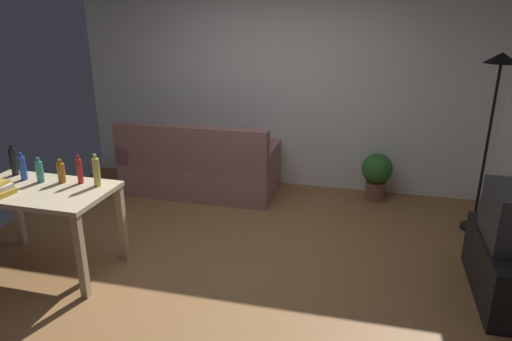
{
  "coord_description": "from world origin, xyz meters",
  "views": [
    {
      "loc": [
        1.1,
        -3.52,
        2.22
      ],
      "look_at": [
        0.1,
        0.5,
        0.75
      ],
      "focal_mm": 32.78,
      "sensor_mm": 36.0,
      "label": 1
    }
  ],
  "objects": [
    {
      "name": "couch",
      "position": [
        -0.89,
        1.59,
        0.31
      ],
      "size": [
        1.85,
        0.84,
        0.92
      ],
      "rotation": [
        0.0,
        0.0,
        3.14
      ],
      "color": "#996B66",
      "rests_on": "ground_plane"
    },
    {
      "name": "bottle_tall",
      "position": [
        -1.65,
        -0.27,
        0.86
      ],
      "size": [
        0.06,
        0.06,
        0.22
      ],
      "color": "teal",
      "rests_on": "desk"
    },
    {
      "name": "bottle_amber",
      "position": [
        -1.46,
        -0.23,
        0.85
      ],
      "size": [
        0.07,
        0.07,
        0.21
      ],
      "color": "#9E6019",
      "rests_on": "desk"
    },
    {
      "name": "bottle_squat",
      "position": [
        -1.12,
        -0.23,
        0.89
      ],
      "size": [
        0.06,
        0.06,
        0.28
      ],
      "color": "#BCB24C",
      "rests_on": "desk"
    },
    {
      "name": "ground_plane",
      "position": [
        0.0,
        0.0,
        -0.01
      ],
      "size": [
        5.2,
        4.4,
        0.02
      ],
      "primitive_type": "cube",
      "color": "olive"
    },
    {
      "name": "torchiere_lamp",
      "position": [
        2.25,
        1.33,
        1.41
      ],
      "size": [
        0.32,
        0.32,
        1.81
      ],
      "color": "black",
      "rests_on": "ground_plane"
    },
    {
      "name": "potted_plant",
      "position": [
        1.23,
        1.9,
        0.33
      ],
      "size": [
        0.36,
        0.36,
        0.57
      ],
      "color": "brown",
      "rests_on": "ground_plane"
    },
    {
      "name": "bottle_blue",
      "position": [
        -1.83,
        -0.25,
        0.87
      ],
      "size": [
        0.06,
        0.06,
        0.25
      ],
      "color": "#2347A3",
      "rests_on": "desk"
    },
    {
      "name": "tv_stand",
      "position": [
        2.25,
        0.09,
        0.24
      ],
      "size": [
        0.44,
        1.1,
        0.48
      ],
      "rotation": [
        0.0,
        0.0,
        1.57
      ],
      "color": "black",
      "rests_on": "ground_plane"
    },
    {
      "name": "desk",
      "position": [
        -1.56,
        -0.41,
        0.65
      ],
      "size": [
        1.21,
        0.72,
        0.76
      ],
      "rotation": [
        0.0,
        0.0,
        -0.02
      ],
      "color": "#C6B28E",
      "rests_on": "ground_plane"
    },
    {
      "name": "bottle_dark",
      "position": [
        -1.99,
        -0.17,
        0.89
      ],
      "size": [
        0.06,
        0.06,
        0.29
      ],
      "color": "black",
      "rests_on": "desk"
    },
    {
      "name": "wall_rear",
      "position": [
        0.0,
        2.2,
        1.35
      ],
      "size": [
        5.2,
        0.1,
        2.7
      ],
      "primitive_type": "cube",
      "color": "white",
      "rests_on": "ground_plane"
    },
    {
      "name": "bottle_red",
      "position": [
        -1.29,
        -0.21,
        0.87
      ],
      "size": [
        0.05,
        0.05,
        0.25
      ],
      "color": "#AD2323",
      "rests_on": "desk"
    }
  ]
}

